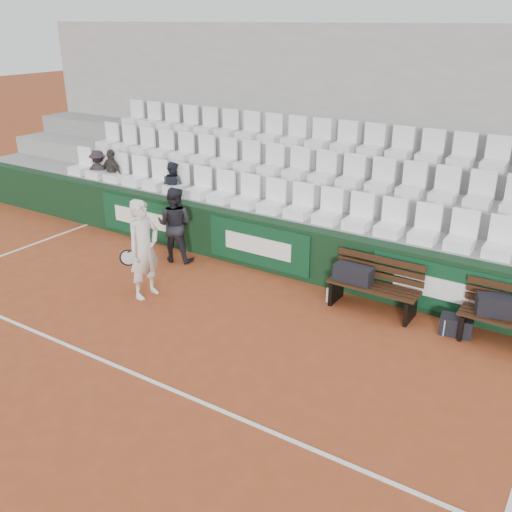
{
  "coord_description": "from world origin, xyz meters",
  "views": [
    {
      "loc": [
        5.18,
        -4.61,
        4.48
      ],
      "look_at": [
        0.67,
        2.4,
        1.0
      ],
      "focal_mm": 40.0,
      "sensor_mm": 36.0,
      "label": 1
    }
  ],
  "objects_px": {
    "sports_bag_right": "(499,306)",
    "tennis_player": "(144,249)",
    "spectator_a": "(97,154)",
    "spectator_c": "(172,166)",
    "water_bottle_far": "(444,327)",
    "water_bottle_near": "(328,295)",
    "ball_kid": "(175,225)",
    "sports_bag_ground": "(456,325)",
    "bench_right": "(510,333)",
    "sports_bag_left": "(353,273)",
    "bench_left": "(372,298)",
    "spectator_b": "(111,155)"
  },
  "relations": [
    {
      "from": "bench_left",
      "to": "ball_kid",
      "type": "relative_size",
      "value": 1.0
    },
    {
      "from": "bench_left",
      "to": "sports_bag_right",
      "type": "bearing_deg",
      "value": 2.19
    },
    {
      "from": "bench_right",
      "to": "spectator_b",
      "type": "height_order",
      "value": "spectator_b"
    },
    {
      "from": "water_bottle_far",
      "to": "spectator_a",
      "type": "relative_size",
      "value": 0.25
    },
    {
      "from": "sports_bag_right",
      "to": "water_bottle_near",
      "type": "xyz_separation_m",
      "value": [
        -2.66,
        -0.18,
        -0.47
      ]
    },
    {
      "from": "tennis_player",
      "to": "spectator_b",
      "type": "height_order",
      "value": "spectator_b"
    },
    {
      "from": "spectator_b",
      "to": "sports_bag_ground",
      "type": "bearing_deg",
      "value": 178.36
    },
    {
      "from": "bench_left",
      "to": "sports_bag_right",
      "type": "height_order",
      "value": "sports_bag_right"
    },
    {
      "from": "water_bottle_near",
      "to": "spectator_b",
      "type": "relative_size",
      "value": 0.22
    },
    {
      "from": "tennis_player",
      "to": "ball_kid",
      "type": "bearing_deg",
      "value": 111.51
    },
    {
      "from": "sports_bag_right",
      "to": "tennis_player",
      "type": "relative_size",
      "value": 0.36
    },
    {
      "from": "bench_left",
      "to": "water_bottle_far",
      "type": "xyz_separation_m",
      "value": [
        1.24,
        -0.15,
        -0.09
      ]
    },
    {
      "from": "bench_right",
      "to": "sports_bag_left",
      "type": "height_order",
      "value": "sports_bag_left"
    },
    {
      "from": "sports_bag_ground",
      "to": "spectator_a",
      "type": "height_order",
      "value": "spectator_a"
    },
    {
      "from": "bench_right",
      "to": "sports_bag_ground",
      "type": "bearing_deg",
      "value": -176.46
    },
    {
      "from": "water_bottle_far",
      "to": "ball_kid",
      "type": "bearing_deg",
      "value": 179.41
    },
    {
      "from": "sports_bag_right",
      "to": "ball_kid",
      "type": "xyz_separation_m",
      "value": [
        -6.02,
        -0.17,
        0.16
      ]
    },
    {
      "from": "sports_bag_right",
      "to": "water_bottle_far",
      "type": "relative_size",
      "value": 2.31
    },
    {
      "from": "sports_bag_left",
      "to": "sports_bag_right",
      "type": "bearing_deg",
      "value": 2.0
    },
    {
      "from": "spectator_b",
      "to": "bench_left",
      "type": "bearing_deg",
      "value": 177.13
    },
    {
      "from": "bench_left",
      "to": "spectator_b",
      "type": "height_order",
      "value": "spectator_b"
    },
    {
      "from": "water_bottle_far",
      "to": "ball_kid",
      "type": "distance_m",
      "value": 5.38
    },
    {
      "from": "bench_left",
      "to": "water_bottle_far",
      "type": "bearing_deg",
      "value": -7.13
    },
    {
      "from": "bench_right",
      "to": "spectator_b",
      "type": "distance_m",
      "value": 9.21
    },
    {
      "from": "tennis_player",
      "to": "spectator_c",
      "type": "bearing_deg",
      "value": 120.77
    },
    {
      "from": "ball_kid",
      "to": "spectator_c",
      "type": "relative_size",
      "value": 1.36
    },
    {
      "from": "sports_bag_right",
      "to": "bench_left",
      "type": "bearing_deg",
      "value": -177.81
    },
    {
      "from": "sports_bag_right",
      "to": "tennis_player",
      "type": "height_order",
      "value": "tennis_player"
    },
    {
      "from": "water_bottle_near",
      "to": "spectator_c",
      "type": "bearing_deg",
      "value": 165.41
    },
    {
      "from": "sports_bag_left",
      "to": "spectator_c",
      "type": "height_order",
      "value": "spectator_c"
    },
    {
      "from": "water_bottle_near",
      "to": "ball_kid",
      "type": "bearing_deg",
      "value": 179.88
    },
    {
      "from": "sports_bag_ground",
      "to": "spectator_c",
      "type": "height_order",
      "value": "spectator_c"
    },
    {
      "from": "bench_left",
      "to": "spectator_b",
      "type": "relative_size",
      "value": 1.3
    },
    {
      "from": "bench_right",
      "to": "tennis_player",
      "type": "bearing_deg",
      "value": -164.02
    },
    {
      "from": "water_bottle_far",
      "to": "spectator_a",
      "type": "height_order",
      "value": "spectator_a"
    },
    {
      "from": "ball_kid",
      "to": "water_bottle_near",
      "type": "bearing_deg",
      "value": 162.58
    },
    {
      "from": "ball_kid",
      "to": "sports_bag_right",
      "type": "bearing_deg",
      "value": 164.34
    },
    {
      "from": "water_bottle_far",
      "to": "tennis_player",
      "type": "distance_m",
      "value": 5.02
    },
    {
      "from": "water_bottle_near",
      "to": "spectator_c",
      "type": "relative_size",
      "value": 0.23
    },
    {
      "from": "bench_right",
      "to": "water_bottle_near",
      "type": "height_order",
      "value": "bench_right"
    },
    {
      "from": "sports_bag_right",
      "to": "spectator_b",
      "type": "distance_m",
      "value": 8.94
    },
    {
      "from": "water_bottle_near",
      "to": "ball_kid",
      "type": "height_order",
      "value": "ball_kid"
    },
    {
      "from": "sports_bag_left",
      "to": "sports_bag_right",
      "type": "xyz_separation_m",
      "value": [
        2.27,
        0.08,
        0.01
      ]
    },
    {
      "from": "bench_left",
      "to": "water_bottle_near",
      "type": "distance_m",
      "value": 0.76
    },
    {
      "from": "bench_right",
      "to": "spectator_c",
      "type": "relative_size",
      "value": 1.36
    },
    {
      "from": "tennis_player",
      "to": "ball_kid",
      "type": "relative_size",
      "value": 1.16
    },
    {
      "from": "water_bottle_near",
      "to": "spectator_b",
      "type": "height_order",
      "value": "spectator_b"
    },
    {
      "from": "spectator_a",
      "to": "spectator_c",
      "type": "bearing_deg",
      "value": 155.03
    },
    {
      "from": "sports_bag_ground",
      "to": "water_bottle_near",
      "type": "relative_size",
      "value": 1.92
    },
    {
      "from": "bench_left",
      "to": "sports_bag_ground",
      "type": "relative_size",
      "value": 3.14
    }
  ]
}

